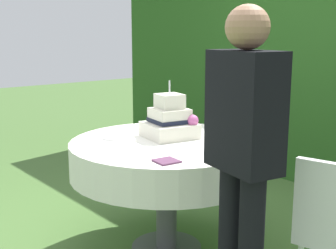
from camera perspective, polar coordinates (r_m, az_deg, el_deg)
The scene contains 9 objects.
ground_plane at distance 3.26m, azimuth -0.20°, elevation -15.35°, with size 20.00×20.00×0.00m, color #476B33.
cake_table at distance 3.03m, azimuth -0.20°, elevation -4.29°, with size 1.28×1.28×0.77m.
wedding_cake at distance 3.08m, azimuth 0.28°, elevation 0.37°, with size 0.38×0.38×0.39m.
serving_plate_near at distance 3.29m, azimuth 6.04°, elevation -0.83°, with size 0.13×0.13×0.01m, color white.
serving_plate_far at distance 3.08m, azimuth -7.06°, elevation -1.67°, with size 0.13×0.13×0.01m, color white.
serving_plate_left at distance 3.11m, azimuth 6.88°, elevation -1.54°, with size 0.12×0.12×0.01m, color white.
serving_plate_right at distance 2.89m, azimuth 5.84°, elevation -2.55°, with size 0.10×0.10×0.01m, color white.
napkin_stack at distance 2.51m, azimuth -0.18°, elevation -4.64°, with size 0.12×0.12×0.01m, color #603856.
standing_person at distance 2.12m, azimuth 9.50°, elevation -3.59°, with size 0.39×0.27×1.60m.
Camera 1 is at (2.24, -1.86, 1.48)m, focal length 48.23 mm.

